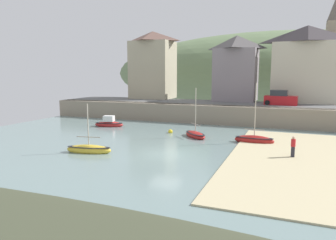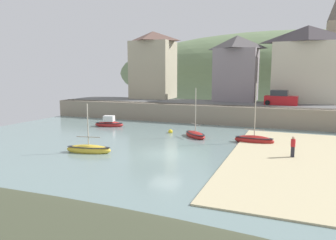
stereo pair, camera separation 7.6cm
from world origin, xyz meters
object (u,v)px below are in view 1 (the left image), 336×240
person_on_slipway (293,146)px  dinghy_open_wooden (254,140)px  sailboat_tall_mast (89,149)px  parked_car_near_slipway (280,99)px  waterfront_building_centre (236,68)px  mooring_buoy (170,132)px  waterfront_building_left (153,65)px  waterfront_building_right (306,64)px  motorboat_with_cabin (109,123)px  church_with_spire (336,44)px  sailboat_far_left (195,135)px

person_on_slipway → dinghy_open_wooden: bearing=126.7°
sailboat_tall_mast → parked_car_near_slipway: size_ratio=1.00×
parked_car_near_slipway → person_on_slipway: bearing=-80.2°
waterfront_building_centre → mooring_buoy: (-4.26, -16.49, -7.17)m
waterfront_building_left → mooring_buoy: 20.54m
waterfront_building_right → person_on_slipway: 23.88m
waterfront_building_right → parked_car_near_slipway: bearing=-123.3°
dinghy_open_wooden → parked_car_near_slipway: bearing=84.0°
waterfront_building_left → dinghy_open_wooden: 27.21m
waterfront_building_left → motorboat_with_cabin: 17.00m
church_with_spire → sailboat_tall_mast: size_ratio=3.83×
church_with_spire → dinghy_open_wooden: church_with_spire is taller
waterfront_building_right → mooring_buoy: 22.85m
waterfront_building_centre → waterfront_building_right: waterfront_building_right is taller
motorboat_with_cabin → sailboat_far_left: bearing=-25.4°
waterfront_building_right → mooring_buoy: waterfront_building_right is taller
sailboat_tall_mast → mooring_buoy: bearing=61.9°
dinghy_open_wooden → motorboat_with_cabin: dinghy_open_wooden is taller
sailboat_tall_mast → motorboat_with_cabin: (-5.52, 11.93, 0.08)m
waterfront_building_left → motorboat_with_cabin: bearing=-86.9°
church_with_spire → mooring_buoy: size_ratio=32.67×
church_with_spire → waterfront_building_right: bearing=-135.1°
person_on_slipway → mooring_buoy: person_on_slipway is taller
waterfront_building_left → person_on_slipway: waterfront_building_left is taller
church_with_spire → dinghy_open_wooden: (-8.71, -22.30, -10.46)m
parked_car_near_slipway → waterfront_building_left: bearing=172.2°
waterfront_building_left → sailboat_far_left: size_ratio=2.09×
sailboat_far_left → waterfront_building_right: bearing=105.3°
church_with_spire → dinghy_open_wooden: bearing=-111.3°
sailboat_far_left → waterfront_building_centre: bearing=132.9°
motorboat_with_cabin → parked_car_near_slipway: size_ratio=0.90×
waterfront_building_left → waterfront_building_right: bearing=-0.0°
waterfront_building_centre → sailboat_far_left: 19.14m
waterfront_building_centre → motorboat_with_cabin: bearing=-130.3°
church_with_spire → sailboat_tall_mast: 39.00m
waterfront_building_left → waterfront_building_centre: bearing=0.0°
dinghy_open_wooden → sailboat_tall_mast: dinghy_open_wooden is taller
sailboat_far_left → sailboat_tall_mast: bearing=-78.0°
sailboat_far_left → dinghy_open_wooden: size_ratio=0.90×
waterfront_building_left → dinghy_open_wooden: bearing=-44.5°
waterfront_building_right → dinghy_open_wooden: waterfront_building_right is taller
mooring_buoy → waterfront_building_centre: bearing=75.5°
waterfront_building_centre → person_on_slipway: waterfront_building_centre is taller
church_with_spire → parked_car_near_slipway: (-6.97, -8.50, -7.57)m
person_on_slipway → motorboat_with_cabin: bearing=160.2°
waterfront_building_right → church_with_spire: bearing=44.9°
parked_car_near_slipway → mooring_buoy: 16.48m
waterfront_building_left → waterfront_building_centre: size_ratio=1.13×
sailboat_tall_mast → waterfront_building_left: bearing=91.4°
waterfront_building_left → motorboat_with_cabin: waterfront_building_left is taller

